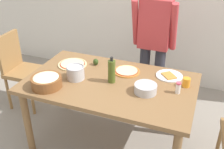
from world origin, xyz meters
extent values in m
plane|color=gray|center=(0.00, 0.00, 0.00)|extent=(8.00, 8.00, 0.00)
cube|color=brown|center=(0.00, 0.00, 0.74)|extent=(1.60, 0.96, 0.04)
cylinder|color=brown|center=(-0.72, -0.40, 0.36)|extent=(0.07, 0.07, 0.72)
cylinder|color=brown|center=(-0.72, 0.40, 0.36)|extent=(0.07, 0.07, 0.72)
cylinder|color=brown|center=(0.72, 0.40, 0.36)|extent=(0.07, 0.07, 0.72)
cylinder|color=#2D2D38|center=(0.14, 0.76, 0.42)|extent=(0.12, 0.12, 0.85)
cylinder|color=#2D2D38|center=(0.32, 0.76, 0.42)|extent=(0.12, 0.12, 0.85)
cube|color=#B7383D|center=(0.23, 0.76, 1.12)|extent=(0.34, 0.20, 0.55)
cylinder|color=#B7383D|center=(0.02, 0.71, 1.12)|extent=(0.07, 0.21, 0.55)
cylinder|color=#B7383D|center=(0.44, 0.71, 1.12)|extent=(0.07, 0.21, 0.55)
cube|color=olive|center=(-1.25, 0.29, 0.47)|extent=(0.42, 0.42, 0.05)
cube|color=olive|center=(-1.43, 0.28, 0.72)|extent=(0.06, 0.38, 0.45)
cylinder|color=olive|center=(-1.07, 0.13, 0.23)|extent=(0.04, 0.04, 0.45)
cylinder|color=olive|center=(-1.09, 0.47, 0.23)|extent=(0.04, 0.04, 0.45)
cylinder|color=olive|center=(-1.41, 0.11, 0.23)|extent=(0.04, 0.04, 0.45)
cylinder|color=olive|center=(-1.43, 0.45, 0.23)|extent=(0.04, 0.04, 0.45)
cylinder|color=olive|center=(1.07, 0.15, 0.23)|extent=(0.04, 0.04, 0.45)
cylinder|color=beige|center=(-0.50, 0.18, 0.77)|extent=(0.30, 0.30, 0.01)
cylinder|color=#B22D1E|center=(-0.50, 0.18, 0.77)|extent=(0.27, 0.27, 0.00)
cylinder|color=beige|center=(-0.50, 0.18, 0.78)|extent=(0.25, 0.25, 0.00)
cylinder|color=#C67A33|center=(0.09, 0.24, 0.77)|extent=(0.27, 0.27, 0.01)
cylinder|color=#B22D1E|center=(0.09, 0.24, 0.77)|extent=(0.23, 0.23, 0.00)
cylinder|color=beige|center=(0.09, 0.24, 0.78)|extent=(0.22, 0.22, 0.00)
cylinder|color=white|center=(0.50, 0.31, 0.77)|extent=(0.26, 0.26, 0.01)
cube|color=#CC8438|center=(0.50, 0.29, 0.78)|extent=(0.17, 0.17, 0.01)
cylinder|color=brown|center=(-0.50, -0.30, 0.81)|extent=(0.28, 0.28, 0.10)
ellipsoid|color=beige|center=(-0.50, -0.30, 0.85)|extent=(0.25, 0.25, 0.05)
cylinder|color=#B7B7BC|center=(0.36, -0.06, 0.80)|extent=(0.20, 0.20, 0.08)
cylinder|color=#47561E|center=(0.02, 0.00, 0.87)|extent=(0.07, 0.07, 0.22)
cylinder|color=black|center=(0.02, 0.00, 1.00)|extent=(0.03, 0.03, 0.04)
cylinder|color=#B7B7BC|center=(-0.33, -0.07, 0.82)|extent=(0.17, 0.17, 0.12)
torus|color=#A5A5AD|center=(-0.33, -0.07, 0.88)|extent=(0.17, 0.17, 0.01)
cylinder|color=orange|center=(0.68, 0.17, 0.80)|extent=(0.07, 0.07, 0.08)
cylinder|color=white|center=(0.63, 0.03, 0.81)|extent=(0.04, 0.04, 0.09)
cylinder|color=#D84C66|center=(0.63, 0.03, 0.86)|extent=(0.04, 0.04, 0.02)
ellipsoid|color=#2D4219|center=(-0.27, 0.27, 0.80)|extent=(0.06, 0.06, 0.07)
camera|label=1|loc=(0.81, -2.03, 2.03)|focal=42.74mm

